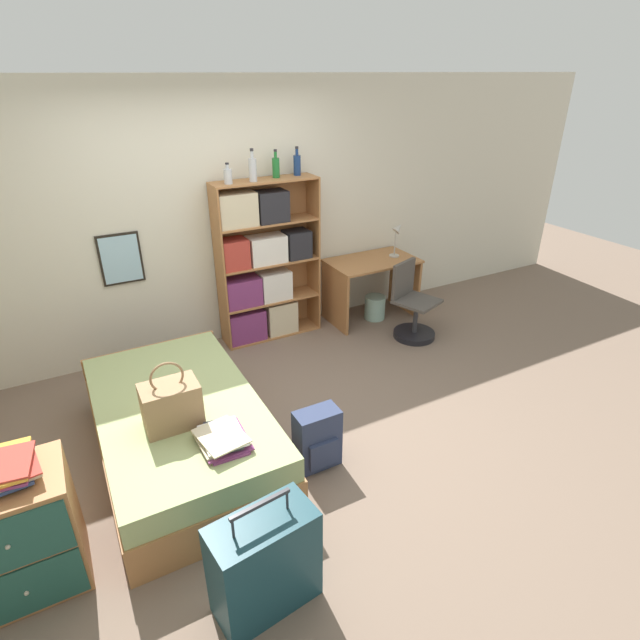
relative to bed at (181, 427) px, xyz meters
The scene contains 18 objects.
ground_plane 0.82m from the bed, ahead, with size 14.00×14.00×0.00m, color #756051.
wall_back 2.11m from the bed, 64.68° to the left, with size 10.00×0.09×2.60m.
bed is the anchor object (origin of this frame).
handbag 0.48m from the bed, 106.84° to the right, with size 0.37×0.25×0.49m.
book_stack_on_bed 0.67m from the bed, 75.55° to the right, with size 0.33×0.39×0.08m.
suitcase 1.42m from the bed, 86.37° to the right, with size 0.58×0.34×0.74m.
dresser 1.24m from the bed, 147.36° to the right, with size 0.60×0.49×0.73m.
magazine_pile_on_dresser 1.30m from the bed, 147.71° to the right, with size 0.34×0.38×0.10m.
bookcase 2.01m from the bed, 48.59° to the left, with size 1.06×0.30×1.68m.
bottle_green 2.30m from the bed, 55.15° to the left, with size 0.08×0.08×0.19m.
bottle_brown 2.43m from the bed, 48.91° to the left, with size 0.07×0.07×0.30m.
bottle_clear 2.61m from the bed, 44.70° to the left, with size 0.07×0.07×0.27m.
bottle_blue 2.76m from the bed, 40.80° to the left, with size 0.07×0.07×0.28m.
desk 2.87m from the bed, 26.97° to the left, with size 1.00×0.61×0.71m.
desk_lamp 3.23m from the bed, 24.14° to the left, with size 0.16×0.11×0.40m.
desk_chair 2.77m from the bed, 14.38° to the left, with size 0.52×0.52×0.83m.
backpack 1.03m from the bed, 35.55° to the right, with size 0.32×0.21×0.47m.
waste_bin 2.86m from the bed, 25.63° to the left, with size 0.24×0.24×0.28m.
Camera 1 is at (-1.27, -3.08, 2.61)m, focal length 28.00 mm.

